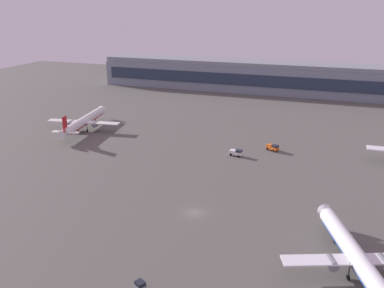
% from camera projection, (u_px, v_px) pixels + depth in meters
% --- Properties ---
extents(ground_plane, '(416.00, 416.00, 0.00)m').
position_uv_depth(ground_plane, '(194.00, 212.00, 99.76)').
color(ground_plane, '#56544F').
extents(terminal_building, '(173.04, 22.40, 16.40)m').
position_uv_depth(terminal_building, '(254.00, 76.00, 232.16)').
color(terminal_building, gray).
rests_on(terminal_building, ground).
extents(airplane_far_stand, '(27.02, 34.28, 9.15)m').
position_uv_depth(airplane_far_stand, '(357.00, 258.00, 76.26)').
color(airplane_far_stand, white).
rests_on(airplane_far_stand, ground).
extents(airplane_terminal_side, '(28.87, 36.96, 9.49)m').
position_uv_depth(airplane_terminal_side, '(84.00, 121.00, 161.89)').
color(airplane_terminal_side, silver).
rests_on(airplane_terminal_side, ground).
extents(maintenance_van, '(4.43, 2.67, 2.25)m').
position_uv_depth(maintenance_van, '(236.00, 152.00, 135.73)').
color(maintenance_van, white).
rests_on(maintenance_van, ground).
extents(pushback_tug, '(3.04, 3.56, 2.05)m').
position_uv_depth(pushback_tug, '(140.00, 287.00, 72.22)').
color(pushback_tug, gray).
rests_on(pushback_tug, ground).
extents(cargo_loader, '(4.56, 3.80, 2.25)m').
position_uv_depth(cargo_loader, '(273.00, 147.00, 140.58)').
color(cargo_loader, '#D85919').
rests_on(cargo_loader, ground).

